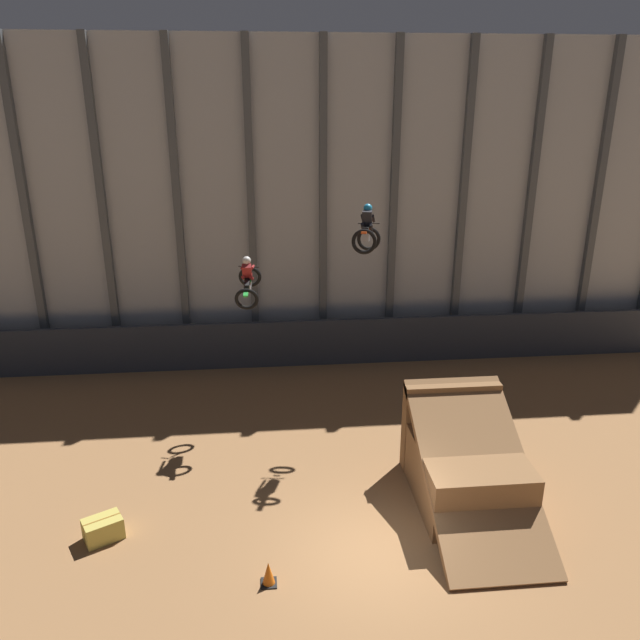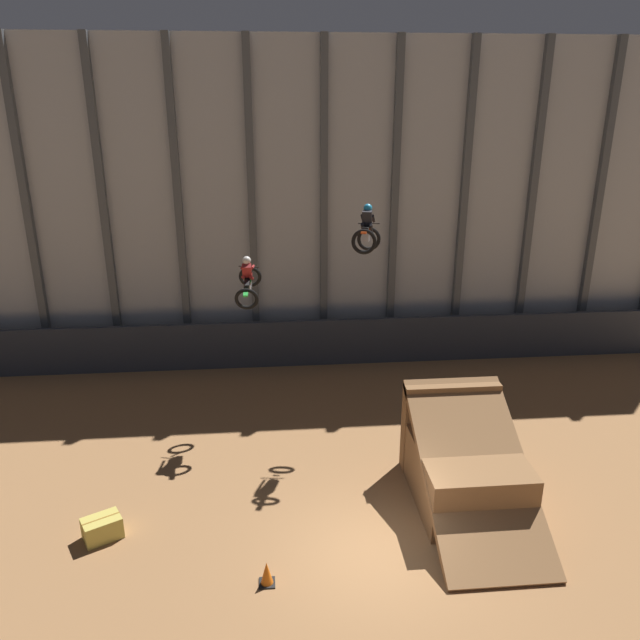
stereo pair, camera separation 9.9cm
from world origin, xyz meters
name	(u,v)px [view 1 (the left image)]	position (x,y,z in m)	size (l,w,h in m)	color
ground_plane	(373,554)	(0.00, 0.00, 0.00)	(60.00, 60.00, 0.00)	#996B42
arena_back_wall	(323,206)	(0.00, 12.27, 6.18)	(32.00, 0.40, 12.37)	#ADB2B7
lower_barrier	(325,342)	(0.00, 11.14, 0.94)	(31.36, 0.20, 1.89)	#2D333D
dirt_ramp	(464,463)	(2.81, 2.13, 0.96)	(2.72, 5.20, 2.84)	olive
rider_bike_left_air	(248,281)	(-2.88, 6.83, 4.84)	(0.85, 1.86, 1.60)	black
rider_bike_right_air	(367,232)	(0.71, 6.17, 6.45)	(1.13, 1.79, 1.56)	black
traffic_cone_near_ramp	(269,574)	(-2.50, -0.72, 0.28)	(0.36, 0.36, 0.58)	black
hay_bale_trackside	(103,529)	(-6.52, 1.19, 0.28)	(1.08, 0.95, 0.57)	#CCB751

